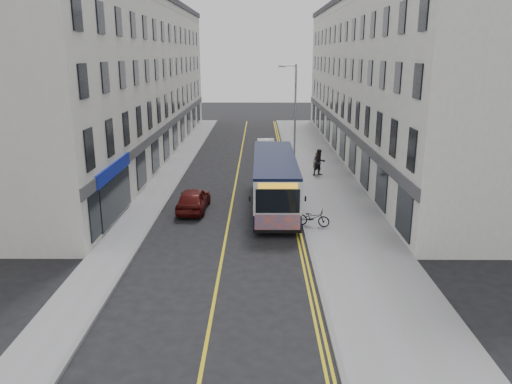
{
  "coord_description": "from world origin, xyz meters",
  "views": [
    {
      "loc": [
        1.65,
        -22.36,
        8.78
      ],
      "look_at": [
        1.48,
        3.3,
        1.6
      ],
      "focal_mm": 35.0,
      "sensor_mm": 36.0,
      "label": 1
    }
  ],
  "objects_px": {
    "city_bus": "(274,180)",
    "pedestrian_far": "(319,162)",
    "bicycle": "(313,218)",
    "car_maroon": "(193,199)",
    "streetlamp": "(294,116)",
    "car_white": "(266,147)",
    "pedestrian_near": "(317,163)"
  },
  "relations": [
    {
      "from": "bicycle",
      "to": "car_maroon",
      "type": "relative_size",
      "value": 0.44
    },
    {
      "from": "car_white",
      "to": "car_maroon",
      "type": "height_order",
      "value": "car_white"
    },
    {
      "from": "city_bus",
      "to": "pedestrian_far",
      "type": "relative_size",
      "value": 5.42
    },
    {
      "from": "city_bus",
      "to": "pedestrian_far",
      "type": "bearing_deg",
      "value": 65.01
    },
    {
      "from": "car_maroon",
      "to": "pedestrian_near",
      "type": "bearing_deg",
      "value": -130.67
    },
    {
      "from": "car_white",
      "to": "pedestrian_far",
      "type": "bearing_deg",
      "value": -67.53
    },
    {
      "from": "city_bus",
      "to": "pedestrian_near",
      "type": "bearing_deg",
      "value": 67.03
    },
    {
      "from": "city_bus",
      "to": "pedestrian_far",
      "type": "xyz_separation_m",
      "value": [
        3.5,
        7.51,
        -0.57
      ]
    },
    {
      "from": "bicycle",
      "to": "streetlamp",
      "type": "bearing_deg",
      "value": 17.03
    },
    {
      "from": "streetlamp",
      "to": "pedestrian_far",
      "type": "distance_m",
      "value": 3.87
    },
    {
      "from": "streetlamp",
      "to": "pedestrian_far",
      "type": "height_order",
      "value": "streetlamp"
    },
    {
      "from": "city_bus",
      "to": "pedestrian_near",
      "type": "xyz_separation_m",
      "value": [
        3.36,
        7.94,
        -0.72
      ]
    },
    {
      "from": "bicycle",
      "to": "car_white",
      "type": "xyz_separation_m",
      "value": [
        -2.18,
        19.13,
        0.12
      ]
    },
    {
      "from": "pedestrian_near",
      "to": "car_maroon",
      "type": "bearing_deg",
      "value": -118.25
    },
    {
      "from": "streetlamp",
      "to": "pedestrian_far",
      "type": "xyz_separation_m",
      "value": [
        1.87,
        -0.78,
        -3.3
      ]
    },
    {
      "from": "city_bus",
      "to": "bicycle",
      "type": "distance_m",
      "value": 4.24
    },
    {
      "from": "city_bus",
      "to": "car_white",
      "type": "height_order",
      "value": "city_bus"
    },
    {
      "from": "streetlamp",
      "to": "pedestrian_near",
      "type": "height_order",
      "value": "streetlamp"
    },
    {
      "from": "bicycle",
      "to": "pedestrian_far",
      "type": "distance_m",
      "value": 11.29
    },
    {
      "from": "pedestrian_far",
      "to": "streetlamp",
      "type": "bearing_deg",
      "value": 133.98
    },
    {
      "from": "streetlamp",
      "to": "pedestrian_far",
      "type": "relative_size",
      "value": 4.16
    },
    {
      "from": "streetlamp",
      "to": "car_maroon",
      "type": "relative_size",
      "value": 2.02
    },
    {
      "from": "city_bus",
      "to": "streetlamp",
      "type": "bearing_deg",
      "value": 78.87
    },
    {
      "from": "bicycle",
      "to": "car_maroon",
      "type": "height_order",
      "value": "car_maroon"
    },
    {
      "from": "streetlamp",
      "to": "car_white",
      "type": "height_order",
      "value": "streetlamp"
    },
    {
      "from": "pedestrian_far",
      "to": "car_white",
      "type": "distance_m",
      "value": 8.84
    },
    {
      "from": "streetlamp",
      "to": "car_white",
      "type": "distance_m",
      "value": 8.31
    },
    {
      "from": "streetlamp",
      "to": "pedestrian_near",
      "type": "distance_m",
      "value": 3.87
    },
    {
      "from": "pedestrian_far",
      "to": "bicycle",
      "type": "bearing_deg",
      "value": -121.6
    },
    {
      "from": "pedestrian_far",
      "to": "car_maroon",
      "type": "relative_size",
      "value": 0.48
    },
    {
      "from": "bicycle",
      "to": "pedestrian_near",
      "type": "height_order",
      "value": "pedestrian_near"
    },
    {
      "from": "bicycle",
      "to": "pedestrian_far",
      "type": "bearing_deg",
      "value": 7.57
    }
  ]
}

